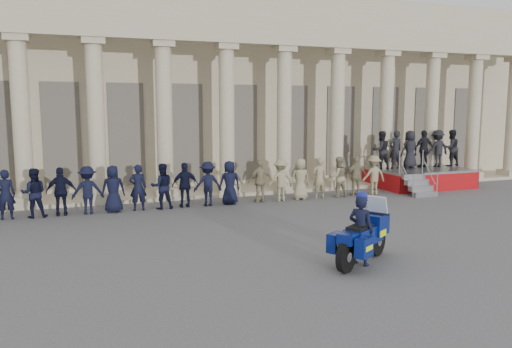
{
  "coord_description": "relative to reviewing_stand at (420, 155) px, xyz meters",
  "views": [
    {
      "loc": [
        -4.68,
        -12.08,
        3.7
      ],
      "look_at": [
        0.69,
        2.74,
        1.6
      ],
      "focal_mm": 35.0,
      "sensor_mm": 36.0,
      "label": 1
    }
  ],
  "objects": [
    {
      "name": "rider",
      "position": [
        -9.04,
        -9.44,
        -0.6
      ],
      "size": [
        0.67,
        0.73,
        1.77
      ],
      "rotation": [
        0.0,
        0.0,
        2.14
      ],
      "color": "black",
      "rests_on": "ground"
    },
    {
      "name": "motorcycle",
      "position": [
        -8.93,
        -9.37,
        -0.82
      ],
      "size": [
        2.1,
        1.62,
        1.53
      ],
      "rotation": [
        0.0,
        0.0,
        0.57
      ],
      "color": "black",
      "rests_on": "ground"
    },
    {
      "name": "officer_rank",
      "position": [
        -12.39,
        -1.23,
        -0.64
      ],
      "size": [
        19.37,
        0.64,
        1.68
      ],
      "color": "black",
      "rests_on": "ground"
    },
    {
      "name": "ground",
      "position": [
        -10.59,
        -7.3,
        -1.48
      ],
      "size": [
        90.0,
        90.0,
        0.0
      ],
      "primitive_type": "plane",
      "color": "#4A4A4D",
      "rests_on": "ground"
    },
    {
      "name": "reviewing_stand",
      "position": [
        0.0,
        0.0,
        0.0
      ],
      "size": [
        4.86,
        4.12,
        2.64
      ],
      "color": "gray",
      "rests_on": "ground"
    },
    {
      "name": "building",
      "position": [
        -10.59,
        7.44,
        3.04
      ],
      "size": [
        40.0,
        12.5,
        9.0
      ],
      "color": "tan",
      "rests_on": "ground"
    }
  ]
}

